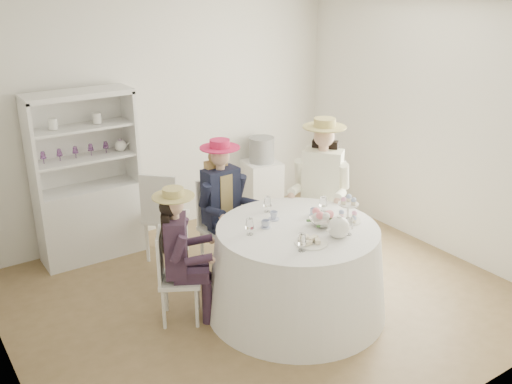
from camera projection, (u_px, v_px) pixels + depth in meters
ground at (262, 296)px, 5.54m from camera, size 4.50×4.50×0.00m
ceiling at (263, 4)px, 4.56m from camera, size 4.50×4.50×0.00m
wall_back at (164, 119)px, 6.60m from camera, size 4.50×0.00×4.50m
wall_front at (447, 248)px, 3.50m from camera, size 4.50×0.00×4.50m
wall_right at (431, 128)px, 6.23m from camera, size 0.00×4.50×4.50m
tea_table at (297, 269)px, 5.18m from camera, size 1.65×1.65×0.83m
hutch at (89, 200)px, 6.12m from camera, size 1.09×0.43×1.83m
side_table at (261, 187)px, 7.39m from camera, size 0.50×0.50×0.68m
hatbox at (262, 150)px, 7.21m from camera, size 0.42×0.42×0.32m
guest_left at (179, 248)px, 4.92m from camera, size 0.54×0.49×1.26m
guest_mid at (222, 199)px, 5.76m from camera, size 0.51×0.53×1.41m
guest_right at (322, 183)px, 5.94m from camera, size 0.67×0.65×1.57m
spare_chair at (163, 213)px, 6.06m from camera, size 0.59×0.59×1.00m
teacup_a at (266, 224)px, 5.02m from camera, size 0.09×0.09×0.06m
teacup_b at (274, 216)px, 5.18m from camera, size 0.08×0.08×0.07m
teacup_c at (314, 213)px, 5.26m from camera, size 0.09×0.09×0.06m
flower_bowl at (322, 223)px, 5.06m from camera, size 0.29×0.29×0.06m
flower_arrangement at (322, 217)px, 5.02m from camera, size 0.19×0.19×0.07m
table_teapot at (339, 227)px, 4.83m from camera, size 0.27×0.19×0.20m
sandwich_plate at (311, 242)px, 4.72m from camera, size 0.27×0.27×0.06m
cupcake_stand at (348, 212)px, 5.13m from camera, size 0.25×0.25×0.23m
stemware_set at (298, 220)px, 5.00m from camera, size 0.93×0.89×0.15m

